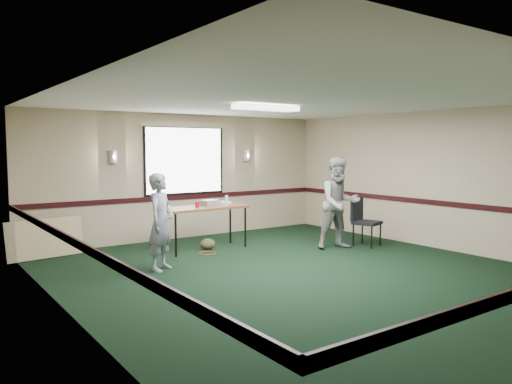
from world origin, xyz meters
TOP-DOWN VIEW (x-y plane):
  - ground at (0.00, 0.00)m, footprint 8.00×8.00m
  - room_shell at (0.00, 2.12)m, footprint 8.00×8.02m
  - folding_table at (-0.29, 2.61)m, footprint 1.69×0.71m
  - projector at (-0.12, 2.71)m, footprint 0.35×0.30m
  - game_console at (0.28, 2.78)m, footprint 0.24×0.20m
  - red_cup at (-0.47, 2.57)m, footprint 0.08×0.08m
  - water_bottle at (0.16, 2.53)m, footprint 0.06×0.06m
  - duffel_bag at (-0.25, 2.57)m, footprint 0.36×0.32m
  - cable_coil at (-0.44, 2.24)m, footprint 0.42×0.42m
  - folded_table at (-3.00, 3.60)m, footprint 1.38×0.40m
  - conference_chair at (2.50, 1.10)m, footprint 0.59×0.60m
  - person_left at (-1.69, 1.56)m, footprint 0.68×0.64m
  - person_right at (1.90, 1.16)m, footprint 1.03×0.91m

SIDE VIEW (x-z plane):
  - ground at x=0.00m, z-range 0.00..0.00m
  - cable_coil at x=-0.44m, z-range 0.00..0.02m
  - duffel_bag at x=-0.25m, z-range 0.00..0.21m
  - folded_table at x=-3.00m, z-range 0.00..0.70m
  - conference_chair at x=2.50m, z-range 0.08..1.05m
  - folding_table at x=-0.29m, z-range 0.36..1.20m
  - person_left at x=-1.69m, z-range 0.00..1.57m
  - game_console at x=0.28m, z-range 0.84..0.89m
  - projector at x=-0.12m, z-range 0.84..0.95m
  - person_right at x=1.90m, z-range 0.00..1.79m
  - red_cup at x=-0.47m, z-range 0.84..0.96m
  - water_bottle at x=0.16m, z-range 0.84..1.04m
  - room_shell at x=0.00m, z-range -2.42..5.58m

